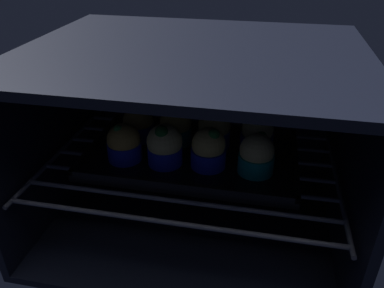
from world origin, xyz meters
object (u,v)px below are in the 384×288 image
Objects in this scene: muffin_row0_col0 at (124,144)px; muffin_row0_col2 at (209,149)px; muffin_row1_col3 at (257,134)px; muffin_row1_col2 at (214,129)px; muffin_row1_col1 at (176,126)px; baking_tray at (192,156)px; muffin_row1_col0 at (138,124)px; muffin_row0_col3 at (257,155)px; muffin_row0_col1 at (165,146)px.

muffin_row0_col2 reaches higher than muffin_row0_col0.
muffin_row0_col0 is 0.92× the size of muffin_row0_col2.
muffin_row0_col2 is 11.15cm from muffin_row1_col3.
muffin_row1_col2 is at bearing 179.11° from muffin_row1_col3.
muffin_row1_col2 is at bearing 91.41° from muffin_row0_col2.
muffin_row1_col3 is (8.21, 7.54, -0.01)cm from muffin_row0_col2.
muffin_row1_col3 is at bearing 0.24° from muffin_row1_col1.
muffin_row0_col0 reaches higher than baking_tray.
muffin_row1_col3 is (23.97, 8.26, 0.28)cm from muffin_row0_col0.
baking_tray is 5.23× the size of muffin_row1_col2.
muffin_row0_col2 is at bearing -88.59° from muffin_row1_col2.
baking_tray is 13.24cm from muffin_row1_col3.
muffin_row1_col3 is (23.92, 0.08, 0.30)cm from muffin_row1_col0.
muffin_row0_col0 is 25.36cm from muffin_row1_col3.
muffin_row0_col2 is 1.05× the size of muffin_row1_col3.
muffin_row1_col2 is at bearing 28.32° from muffin_row0_col0.
muffin_row0_col3 is (24.30, 0.58, 0.16)cm from muffin_row0_col0.
baking_tray is 6.74cm from muffin_row1_col2.
muffin_row1_col3 is (-0.33, 7.68, 0.11)cm from muffin_row0_col3.
muffin_row1_col3 is (8.40, -0.13, -0.02)cm from muffin_row1_col2.
muffin_row0_col1 is at bearing -178.16° from muffin_row0_col3.
muffin_row0_col0 is at bearing -159.89° from baking_tray.
muffin_row1_col1 reaches higher than baking_tray.
muffin_row0_col0 is at bearing -151.68° from muffin_row1_col2.
muffin_row0_col1 is 1.03× the size of muffin_row0_col2.
muffin_row1_col0 is (-24.25, 7.60, -0.19)cm from muffin_row0_col3.
baking_tray is 4.91× the size of muffin_row0_col2.
muffin_row0_col3 is at bearing -17.14° from baking_tray.
muffin_row0_col2 is at bearing 179.09° from muffin_row0_col3.
muffin_row0_col3 is 11.71cm from muffin_row1_col2.
muffin_row0_col1 is 16.52cm from muffin_row0_col3.
muffin_row0_col3 is 25.42cm from muffin_row1_col0.
muffin_row0_col3 is 0.98× the size of muffin_row1_col2.
muffin_row1_col0 is at bearing 133.61° from muffin_row0_col1.
baking_tray is 5.57× the size of muffin_row1_col0.
muffin_row1_col3 is at bearing 92.47° from muffin_row0_col3.
muffin_row1_col1 reaches higher than muffin_row0_col0.
muffin_row0_col2 reaches higher than baking_tray.
muffin_row1_col0 is 15.53cm from muffin_row1_col2.
muffin_row1_col0 is (0.05, 8.18, -0.03)cm from muffin_row0_col0.
muffin_row0_col2 is at bearing 2.61° from muffin_row0_col0.
baking_tray is 13.30cm from muffin_row0_col0.
muffin_row0_col1 is at bearing -133.00° from muffin_row1_col2.
muffin_row0_col3 is at bearing -17.40° from muffin_row1_col0.
muffin_row1_col1 is (0.07, 8.14, -0.10)cm from muffin_row0_col1.
muffin_row1_col2 is 0.99× the size of muffin_row1_col3.
muffin_row0_col3 is 7.69cm from muffin_row1_col3.
muffin_row0_col2 is (7.97, 0.67, -0.15)cm from muffin_row0_col1.
muffin_row1_col2 reaches higher than muffin_row0_col3.
muffin_row0_col2 is (15.76, 0.72, 0.29)cm from muffin_row0_col0.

